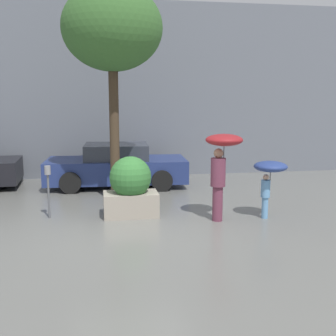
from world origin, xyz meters
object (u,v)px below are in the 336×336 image
Objects in this scene: person_adult at (222,157)px; parked_car_near at (117,166)px; person_child at (270,171)px; planter_box at (131,187)px; street_tree at (112,29)px; parking_meter at (48,181)px.

person_adult is 4.77m from parked_car_near.
person_child is at bearing -22.94° from person_adult.
planter_box is 3.50m from parked_car_near.
parking_meter is at bearing -138.17° from street_tree.
street_tree is at bearing 100.82° from planter_box.
planter_box is at bearing -3.21° from parking_meter.
parked_car_near is 3.80m from parking_meter.
person_child is (3.09, -0.73, 0.40)m from planter_box.
parked_car_near is 4.30m from street_tree.
person_adult is (1.97, -0.69, 0.76)m from planter_box.
planter_box reaches higher than parked_car_near.
planter_box is 0.72× the size of person_adult.
person_adult is 1.47× the size of person_child.
planter_box is 3.20m from person_child.
street_tree is at bearing 179.33° from parked_car_near.
person_adult is at bearing -44.30° from street_tree.
planter_box is 1.06× the size of person_child.
street_tree reaches higher than planter_box.
person_child is at bearing -9.57° from parking_meter.
planter_box is 1.88m from parking_meter.
parking_meter is (-1.87, 0.10, 0.19)m from planter_box.
parking_meter is at bearing 156.28° from parked_car_near.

